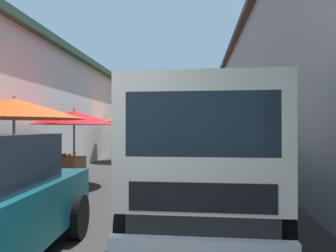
{
  "coord_description": "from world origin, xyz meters",
  "views": [
    {
      "loc": [
        -1.53,
        -1.36,
        1.51
      ],
      "look_at": [
        11.73,
        -0.22,
        1.62
      ],
      "focal_mm": 35.41,
      "sensor_mm": 36.0,
      "label": 1
    }
  ],
  "objects_px": {
    "fruit_stall_mid_lane": "(73,128)",
    "fruit_stall_far_right": "(137,123)",
    "plastic_stool": "(202,153)",
    "delivery_truck": "(204,163)",
    "vendor_by_crates": "(256,154)",
    "fruit_stall_near_left": "(13,119)",
    "fruit_stall_far_left": "(127,124)"
  },
  "relations": [
    {
      "from": "fruit_stall_mid_lane",
      "to": "fruit_stall_far_right",
      "type": "bearing_deg",
      "value": 1.09
    },
    {
      "from": "plastic_stool",
      "to": "fruit_stall_far_right",
      "type": "bearing_deg",
      "value": 47.67
    },
    {
      "from": "delivery_truck",
      "to": "vendor_by_crates",
      "type": "bearing_deg",
      "value": -26.07
    },
    {
      "from": "fruit_stall_near_left",
      "to": "fruit_stall_far_left",
      "type": "relative_size",
      "value": 1.15
    },
    {
      "from": "fruit_stall_far_left",
      "to": "plastic_stool",
      "type": "bearing_deg",
      "value": -76.94
    },
    {
      "from": "fruit_stall_far_left",
      "to": "delivery_truck",
      "type": "height_order",
      "value": "fruit_stall_far_left"
    },
    {
      "from": "fruit_stall_mid_lane",
      "to": "fruit_stall_far_right",
      "type": "relative_size",
      "value": 0.82
    },
    {
      "from": "fruit_stall_mid_lane",
      "to": "plastic_stool",
      "type": "distance_m",
      "value": 8.42
    },
    {
      "from": "delivery_truck",
      "to": "vendor_by_crates",
      "type": "relative_size",
      "value": 2.94
    },
    {
      "from": "fruit_stall_far_left",
      "to": "plastic_stool",
      "type": "height_order",
      "value": "fruit_stall_far_left"
    },
    {
      "from": "delivery_truck",
      "to": "vendor_by_crates",
      "type": "xyz_separation_m",
      "value": [
        2.27,
        -1.11,
        -0.05
      ]
    },
    {
      "from": "vendor_by_crates",
      "to": "plastic_stool",
      "type": "bearing_deg",
      "value": 5.67
    },
    {
      "from": "fruit_stall_mid_lane",
      "to": "fruit_stall_far_right",
      "type": "height_order",
      "value": "fruit_stall_far_right"
    },
    {
      "from": "fruit_stall_near_left",
      "to": "vendor_by_crates",
      "type": "distance_m",
      "value": 4.94
    },
    {
      "from": "delivery_truck",
      "to": "plastic_stool",
      "type": "distance_m",
      "value": 11.64
    },
    {
      "from": "fruit_stall_mid_lane",
      "to": "vendor_by_crates",
      "type": "height_order",
      "value": "fruit_stall_mid_lane"
    },
    {
      "from": "fruit_stall_near_left",
      "to": "vendor_by_crates",
      "type": "relative_size",
      "value": 1.64
    },
    {
      "from": "fruit_stall_far_right",
      "to": "delivery_truck",
      "type": "relative_size",
      "value": 0.57
    },
    {
      "from": "fruit_stall_far_right",
      "to": "fruit_stall_near_left",
      "type": "bearing_deg",
      "value": 179.62
    },
    {
      "from": "fruit_stall_near_left",
      "to": "plastic_stool",
      "type": "xyz_separation_m",
      "value": [
        9.91,
        -3.92,
        -1.39
      ]
    },
    {
      "from": "fruit_stall_far_left",
      "to": "delivery_truck",
      "type": "bearing_deg",
      "value": -162.79
    },
    {
      "from": "delivery_truck",
      "to": "plastic_stool",
      "type": "relative_size",
      "value": 11.44
    },
    {
      "from": "fruit_stall_far_right",
      "to": "delivery_truck",
      "type": "distance_m",
      "value": 15.56
    },
    {
      "from": "fruit_stall_far_left",
      "to": "plastic_stool",
      "type": "distance_m",
      "value": 3.89
    },
    {
      "from": "fruit_stall_near_left",
      "to": "fruit_stall_mid_lane",
      "type": "height_order",
      "value": "fruit_stall_near_left"
    },
    {
      "from": "fruit_stall_near_left",
      "to": "fruit_stall_far_right",
      "type": "bearing_deg",
      "value": -0.38
    },
    {
      "from": "fruit_stall_near_left",
      "to": "vendor_by_crates",
      "type": "height_order",
      "value": "fruit_stall_near_left"
    },
    {
      "from": "fruit_stall_far_right",
      "to": "vendor_by_crates",
      "type": "height_order",
      "value": "fruit_stall_far_right"
    },
    {
      "from": "vendor_by_crates",
      "to": "fruit_stall_near_left",
      "type": "bearing_deg",
      "value": 96.78
    },
    {
      "from": "fruit_stall_far_left",
      "to": "fruit_stall_near_left",
      "type": "bearing_deg",
      "value": 177.53
    },
    {
      "from": "fruit_stall_near_left",
      "to": "fruit_stall_mid_lane",
      "type": "relative_size",
      "value": 1.19
    },
    {
      "from": "fruit_stall_far_right",
      "to": "delivery_truck",
      "type": "bearing_deg",
      "value": -166.43
    }
  ]
}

